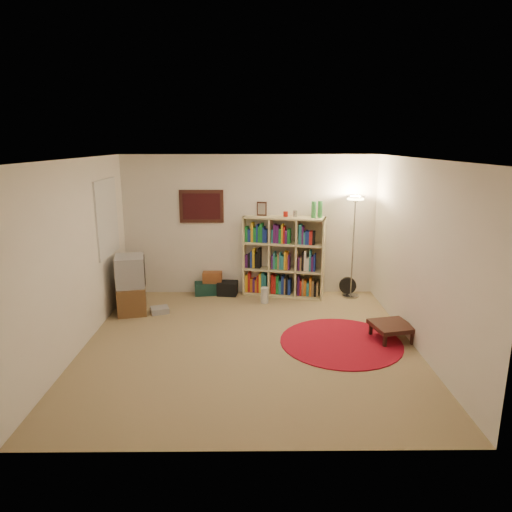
% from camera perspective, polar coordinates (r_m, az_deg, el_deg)
% --- Properties ---
extents(room, '(4.54, 4.54, 2.54)m').
position_cam_1_polar(room, '(6.03, -1.42, 0.20)').
color(room, '#937D56').
rests_on(room, ground).
extents(bookshelf, '(1.49, 0.73, 1.72)m').
position_cam_1_polar(bookshelf, '(8.19, 3.36, -0.17)').
color(bookshelf, '#D0C08A').
rests_on(bookshelf, ground).
extents(floor_lamp, '(0.39, 0.39, 1.82)m').
position_cam_1_polar(floor_lamp, '(8.07, 12.24, 5.24)').
color(floor_lamp, '#9C9EA1').
rests_on(floor_lamp, ground).
extents(floor_fan, '(0.31, 0.18, 0.35)m').
position_cam_1_polar(floor_fan, '(8.39, 11.38, -3.76)').
color(floor_fan, black).
rests_on(floor_fan, ground).
extents(tv_stand, '(0.58, 0.72, 0.93)m').
position_cam_1_polar(tv_stand, '(7.68, -15.32, -3.53)').
color(tv_stand, brown).
rests_on(tv_stand, ground).
extents(dvd_box, '(0.34, 0.32, 0.09)m').
position_cam_1_polar(dvd_box, '(7.63, -11.94, -6.63)').
color(dvd_box, '#98999D').
rests_on(dvd_box, ground).
extents(suitcase, '(0.72, 0.52, 0.22)m').
position_cam_1_polar(suitcase, '(8.47, -5.39, -3.85)').
color(suitcase, '#12322B').
rests_on(suitcase, ground).
extents(wicker_basket, '(0.35, 0.25, 0.20)m').
position_cam_1_polar(wicker_basket, '(8.36, -5.45, -2.61)').
color(wicker_basket, brown).
rests_on(wicker_basket, suitcase).
extents(duffel_bag, '(0.38, 0.33, 0.24)m').
position_cam_1_polar(duffel_bag, '(8.33, -3.59, -4.04)').
color(duffel_bag, black).
rests_on(duffel_bag, ground).
extents(paper_towel, '(0.16, 0.16, 0.28)m').
position_cam_1_polar(paper_towel, '(7.89, 1.08, -4.93)').
color(paper_towel, silver).
rests_on(paper_towel, ground).
extents(red_rug, '(1.68, 1.68, 0.01)m').
position_cam_1_polar(red_rug, '(6.55, 10.56, -10.51)').
color(red_rug, maroon).
rests_on(red_rug, ground).
extents(side_table, '(0.62, 0.62, 0.24)m').
position_cam_1_polar(side_table, '(6.72, 16.60, -8.44)').
color(side_table, black).
rests_on(side_table, ground).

